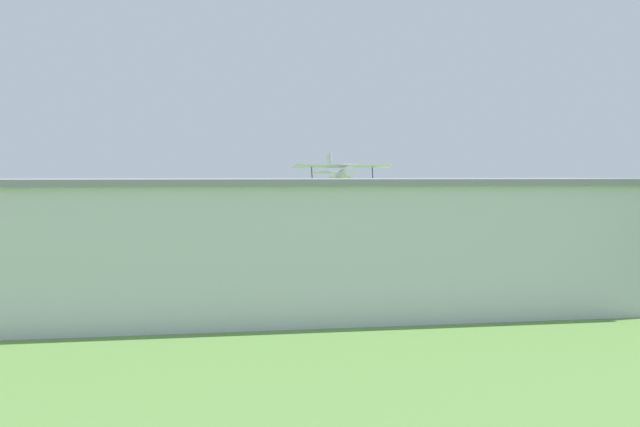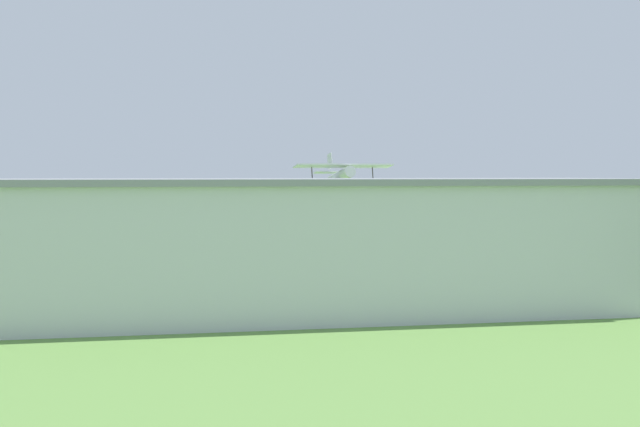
{
  "view_description": "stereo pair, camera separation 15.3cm",
  "coord_description": "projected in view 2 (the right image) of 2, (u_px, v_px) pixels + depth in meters",
  "views": [
    {
      "loc": [
        16.53,
        78.65,
        7.7
      ],
      "look_at": [
        -1.19,
        13.3,
        4.69
      ],
      "focal_mm": 50.54,
      "sensor_mm": 36.0,
      "label": 1
    },
    {
      "loc": [
        16.38,
        78.69,
        7.7
      ],
      "look_at": [
        -1.19,
        13.3,
        4.69
      ],
      "focal_mm": 50.54,
      "sensor_mm": 36.0,
      "label": 2
    }
  ],
  "objects": [
    {
      "name": "windsock",
      "position": [
        530.0,
        193.0,
        102.31
      ],
      "size": [
        1.42,
        1.37,
        6.27
      ],
      "color": "silver",
      "rests_on": "ground_plane"
    },
    {
      "name": "person_by_parked_cars",
      "position": [
        466.0,
        263.0,
        69.93
      ],
      "size": [
        0.52,
        0.52,
        1.52
      ],
      "color": "#B23333",
      "rests_on": "ground_plane"
    },
    {
      "name": "hangar",
      "position": [
        313.0,
        244.0,
        50.54
      ],
      "size": [
        38.45,
        14.9,
        7.42
      ],
      "color": "silver",
      "rests_on": "ground_plane"
    },
    {
      "name": "biplane",
      "position": [
        340.0,
        176.0,
        73.99
      ],
      "size": [
        8.31,
        6.55,
        3.73
      ],
      "color": "silver"
    },
    {
      "name": "ground_plane",
      "position": [
        269.0,
        260.0,
        80.51
      ],
      "size": [
        400.0,
        400.0,
        0.0
      ],
      "primitive_type": "plane",
      "color": "#608C42"
    }
  ]
}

